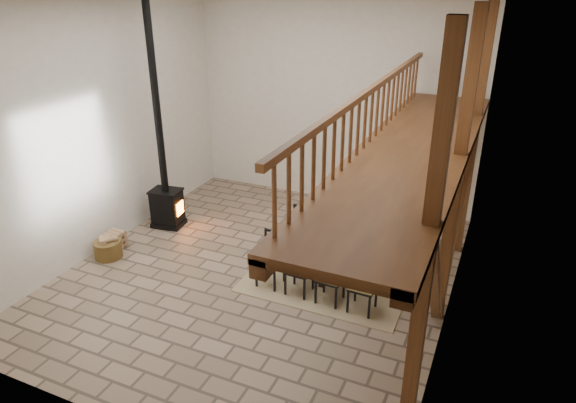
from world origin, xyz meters
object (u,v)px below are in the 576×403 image
at_px(wood_stove, 164,180).
at_px(log_stack, 116,239).
at_px(log_basket, 108,248).
at_px(dining_table, 332,259).

xyz_separation_m(wood_stove, log_stack, (-0.40, -1.31, -0.94)).
xyz_separation_m(wood_stove, log_basket, (-0.26, -1.70, -0.92)).
distance_m(wood_stove, log_stack, 1.66).
bearing_deg(log_stack, log_basket, -70.21).
bearing_deg(wood_stove, log_basket, -106.52).
bearing_deg(log_basket, log_stack, 109.79).
relative_size(dining_table, log_stack, 5.92).
distance_m(wood_stove, log_basket, 1.95).
bearing_deg(dining_table, wood_stove, 175.54).
height_order(dining_table, log_basket, dining_table).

